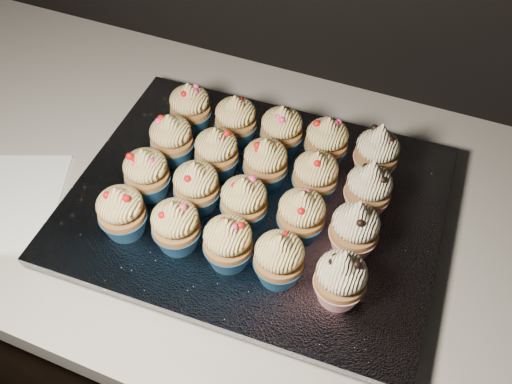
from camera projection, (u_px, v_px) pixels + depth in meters
cabinet at (355, 377)px, 1.15m from camera, size 2.40×0.60×0.86m
worktop at (397, 250)px, 0.81m from camera, size 2.44×0.64×0.04m
baking_tray at (256, 210)px, 0.81m from camera, size 0.48×0.38×0.02m
foil_lining at (256, 202)px, 0.80m from camera, size 0.52×0.42×0.01m
cupcake_0 at (122, 212)px, 0.73m from camera, size 0.06×0.06×0.08m
cupcake_1 at (176, 225)px, 0.72m from camera, size 0.06×0.06×0.08m
cupcake_2 at (228, 242)px, 0.70m from camera, size 0.06×0.06×0.08m
cupcake_3 at (279, 258)px, 0.69m from camera, size 0.06×0.06×0.08m
cupcake_4 at (341, 278)px, 0.67m from camera, size 0.06×0.06×0.10m
cupcake_5 at (147, 173)px, 0.78m from camera, size 0.06×0.06×0.08m
cupcake_6 at (196, 186)px, 0.76m from camera, size 0.06×0.06×0.08m
cupcake_7 at (244, 202)px, 0.74m from camera, size 0.06×0.06×0.08m
cupcake_8 at (301, 215)px, 0.73m from camera, size 0.06×0.06×0.08m
cupcake_9 at (355, 229)px, 0.71m from camera, size 0.06×0.06×0.10m
cupcake_10 at (172, 139)px, 0.82m from camera, size 0.06×0.06×0.08m
cupcake_11 at (217, 152)px, 0.80m from camera, size 0.06×0.06×0.08m
cupcake_12 at (266, 163)px, 0.79m from camera, size 0.06×0.06×0.08m
cupcake_13 at (315, 176)px, 0.77m from camera, size 0.06×0.06×0.08m
cupcake_14 at (368, 189)px, 0.76m from camera, size 0.06×0.06×0.10m
cupcake_15 at (190, 108)px, 0.86m from camera, size 0.06×0.06×0.08m
cupcake_16 at (236, 120)px, 0.85m from camera, size 0.06×0.06×0.08m
cupcake_17 at (282, 130)px, 0.83m from camera, size 0.06×0.06×0.08m
cupcake_18 at (326, 142)px, 0.82m from camera, size 0.06×0.06×0.08m
cupcake_19 at (377, 152)px, 0.80m from camera, size 0.06×0.06×0.10m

